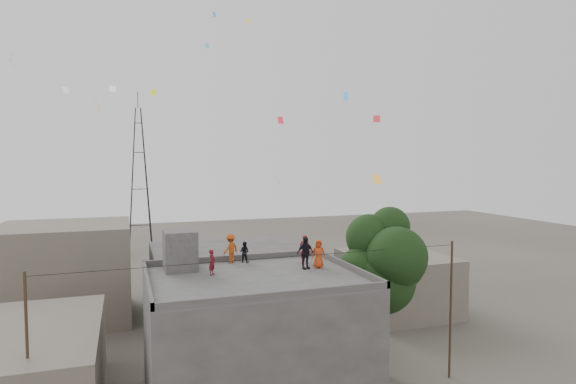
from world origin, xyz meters
name	(u,v)px	position (x,y,z in m)	size (l,w,h in m)	color
main_building	(255,339)	(0.00, 0.00, 3.05)	(10.00, 8.00, 6.10)	#44423F
parapet	(255,273)	(0.00, 0.00, 6.25)	(10.00, 8.00, 0.30)	#44423F
stair_head_box	(180,250)	(-3.20, 2.60, 7.10)	(1.60, 1.80, 2.00)	#44423F
neighbor_west	(6,375)	(-11.00, 2.00, 2.00)	(8.00, 10.00, 4.00)	#686152
neighbor_north	(233,279)	(2.00, 14.00, 2.50)	(12.00, 9.00, 5.00)	#44423F
neighbor_northwest	(65,272)	(-10.00, 16.00, 3.50)	(9.00, 8.00, 7.00)	#686152
neighbor_east	(397,282)	(14.00, 10.00, 2.20)	(7.00, 8.00, 4.40)	#686152
tree	(384,263)	(7.37, 0.60, 6.10)	(4.90, 4.60, 9.10)	black
utility_line	(272,331)	(0.50, -1.25, 3.83)	(20.12, 0.62, 7.40)	black
transmission_tower	(139,181)	(-4.00, 40.00, 9.07)	(2.97, 2.97, 20.01)	black
person_red_adult	(305,249)	(3.30, 1.92, 6.87)	(0.56, 0.37, 1.53)	maroon
person_orange_child	(318,254)	(3.60, 0.73, 6.83)	(0.71, 0.47, 1.46)	#CB4317
person_dark_child	(244,252)	(0.30, 3.29, 6.67)	(0.55, 0.43, 1.13)	black
person_dark_adult	(305,253)	(2.86, 0.71, 6.92)	(0.96, 0.40, 1.64)	black
person_orange_adult	(231,248)	(-0.43, 3.40, 6.89)	(1.01, 0.58, 1.57)	#B84915
person_red_child	(212,262)	(-1.86, 0.99, 6.72)	(0.45, 0.29, 1.23)	maroon
kites	(230,94)	(0.59, 8.06, 15.78)	(22.72, 16.95, 12.88)	orange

